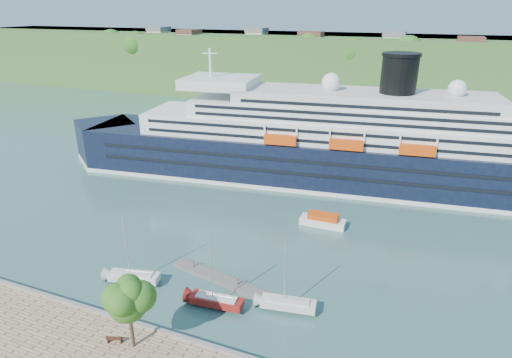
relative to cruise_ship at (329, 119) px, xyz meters
name	(u,v)px	position (x,y,z in m)	size (l,w,h in m)	color
ground	(159,336)	(-6.40, -52.96, -13.37)	(400.00, 400.00, 0.00)	#305651
far_hillside	(365,68)	(-6.40, 92.04, -1.37)	(400.00, 50.00, 24.00)	#375622
quay_coping	(157,329)	(-6.40, -53.16, -12.22)	(220.00, 0.50, 0.30)	slate
cruise_ship	(329,119)	(0.00, 0.00, 0.00)	(119.06, 17.34, 26.74)	black
park_bench	(115,338)	(-9.59, -56.35, -11.83)	(1.69, 0.69, 1.08)	#4B2815
promenade_tree	(129,311)	(-7.40, -56.04, -7.79)	(5.53, 5.53, 9.16)	#2F651A
floating_pontoon	(226,281)	(-3.83, -40.93, -13.18)	(17.28, 2.11, 0.38)	slate
sailboat_white_near	(131,252)	(-15.11, -45.64, -8.52)	(7.50, 2.08, 9.69)	silver
sailboat_red	(215,275)	(-2.63, -46.01, -8.63)	(7.34, 2.04, 9.48)	maroon
sailboat_white_far	(289,278)	(5.73, -43.29, -8.60)	(7.39, 2.05, 9.54)	silver
tender_launch	(323,220)	(4.40, -20.15, -12.31)	(7.66, 2.62, 2.12)	#D9440C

